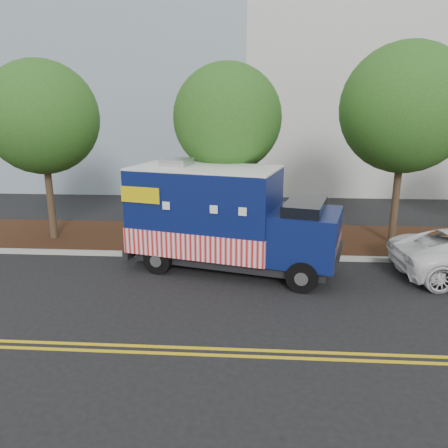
{
  "coord_description": "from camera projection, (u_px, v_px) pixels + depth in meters",
  "views": [
    {
      "loc": [
        2.48,
        -12.78,
        5.05
      ],
      "look_at": [
        1.57,
        0.6,
        1.43
      ],
      "focal_mm": 35.0,
      "sensor_mm": 36.0,
      "label": 1
    }
  ],
  "objects": [
    {
      "name": "centerline_near",
      "position": [
        136.0,
        346.0,
        9.5
      ],
      "size": [
        120.0,
        0.1,
        0.01
      ],
      "primitive_type": "cube",
      "color": "gold",
      "rests_on": "ground"
    },
    {
      "name": "centerline_far",
      "position": [
        133.0,
        352.0,
        9.26
      ],
      "size": [
        120.0,
        0.1,
        0.01
      ],
      "primitive_type": "cube",
      "color": "gold",
      "rests_on": "ground"
    },
    {
      "name": "tree_a",
      "position": [
        42.0,
        118.0,
        15.71
      ],
      "size": [
        4.07,
        4.07,
        6.7
      ],
      "color": "#38281C",
      "rests_on": "ground"
    },
    {
      "name": "ground",
      "position": [
        173.0,
        272.0,
        13.79
      ],
      "size": [
        120.0,
        120.0,
        0.0
      ],
      "primitive_type": "plane",
      "color": "black",
      "rests_on": "ground"
    },
    {
      "name": "sign_post",
      "position": [
        142.0,
        222.0,
        15.07
      ],
      "size": [
        0.06,
        0.06,
        2.4
      ],
      "primitive_type": "cube",
      "color": "#473828",
      "rests_on": "ground"
    },
    {
      "name": "curb",
      "position": [
        180.0,
        255.0,
        15.12
      ],
      "size": [
        120.0,
        0.18,
        0.15
      ],
      "primitive_type": "cube",
      "color": "#9E9E99",
      "rests_on": "ground"
    },
    {
      "name": "food_truck",
      "position": [
        223.0,
        221.0,
        13.72
      ],
      "size": [
        6.95,
        3.98,
        3.47
      ],
      "rotation": [
        0.0,
        0.0,
        -0.26
      ],
      "color": "black",
      "rests_on": "ground"
    },
    {
      "name": "tree_c",
      "position": [
        405.0,
        109.0,
        15.02
      ],
      "size": [
        4.46,
        4.46,
        7.22
      ],
      "color": "#38281C",
      "rests_on": "ground"
    },
    {
      "name": "mulch_strip",
      "position": [
        189.0,
        237.0,
        17.14
      ],
      "size": [
        120.0,
        4.0,
        0.15
      ],
      "primitive_type": "cube",
      "color": "black",
      "rests_on": "ground"
    },
    {
      "name": "tree_b",
      "position": [
        227.0,
        118.0,
        14.99
      ],
      "size": [
        3.74,
        3.74,
        6.53
      ],
      "color": "#38281C",
      "rests_on": "ground"
    }
  ]
}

